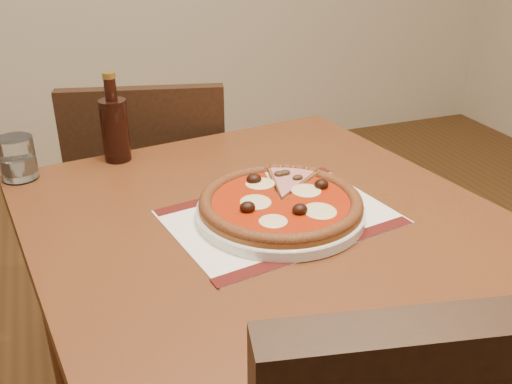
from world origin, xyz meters
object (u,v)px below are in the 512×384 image
Objects in this scene: pizza at (281,202)px; water_glass at (17,158)px; plate at (280,212)px; bottle at (115,127)px; table at (260,258)px; chair_far at (153,204)px.

water_glass is at bearing 141.88° from pizza.
bottle is at bearing 122.14° from plate.
water_glass is (-0.43, 0.34, 0.03)m from plate.
water_glass is (-0.43, 0.34, 0.01)m from pizza.
pizza reaches higher than table.
bottle reaches higher than plate.
pizza is 0.44m from bottle.
chair_far is (-0.10, 0.60, -0.16)m from table.
bottle reaches higher than pizza.
chair_far is 0.44m from bottle.
table is 0.63m from chair_far.
water_glass reaches higher than table.
table is 1.05× the size of chair_far.
pizza is (0.03, -0.03, 0.13)m from table.
table is at bearing 112.65° from chair_far.
plate is (0.12, -0.63, 0.27)m from chair_far.
chair_far is 0.71m from pizza.
water_glass reaches higher than pizza.
plate is at bearing 114.44° from chair_far.
bottle is (-0.23, 0.37, 0.07)m from plate.
water_glass reaches higher than plate.
chair_far is 2.86× the size of plate.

